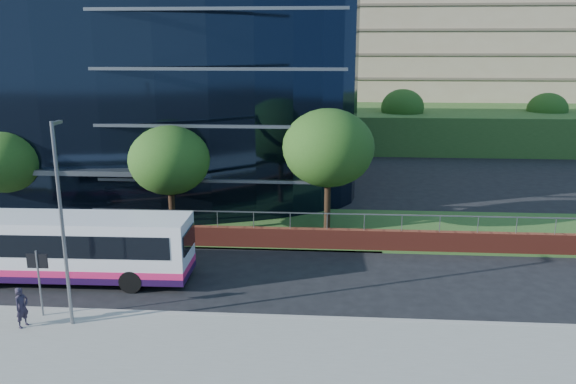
# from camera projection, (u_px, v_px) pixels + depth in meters

# --- Properties ---
(grass_verge) EXTENTS (36.00, 8.00, 0.12)m
(grass_verge) POSITION_uv_depth(u_px,v_px,m) (460.00, 231.00, 33.71)
(grass_verge) COLOR #2D511E
(grass_verge) RESTS_ON ground
(glass_office) EXTENTS (44.00, 23.10, 16.00)m
(glass_office) POSITION_uv_depth(u_px,v_px,m) (69.00, 85.00, 43.18)
(glass_office) COLOR black
(glass_office) RESTS_ON ground
(retaining_wall) EXTENTS (34.00, 0.40, 2.11)m
(retaining_wall) POSITION_uv_depth(u_px,v_px,m) (401.00, 241.00, 30.27)
(retaining_wall) COLOR maroon
(retaining_wall) RESTS_ON ground
(apartment_block) EXTENTS (60.00, 42.00, 30.00)m
(apartment_block) POSITION_uv_depth(u_px,v_px,m) (449.00, 46.00, 75.10)
(apartment_block) COLOR #2D511E
(apartment_block) RESTS_ON ground
(street_sign) EXTENTS (0.85, 0.09, 2.80)m
(street_sign) POSITION_uv_depth(u_px,v_px,m) (38.00, 269.00, 22.36)
(street_sign) COLOR slate
(street_sign) RESTS_ON pavement_near
(tree_far_b) EXTENTS (4.29, 4.29, 6.05)m
(tree_far_b) POSITION_uv_depth(u_px,v_px,m) (6.00, 162.00, 33.08)
(tree_far_b) COLOR black
(tree_far_b) RESTS_ON ground
(tree_far_c) EXTENTS (4.62, 4.62, 6.51)m
(tree_far_c) POSITION_uv_depth(u_px,v_px,m) (169.00, 160.00, 31.83)
(tree_far_c) COLOR black
(tree_far_c) RESTS_ON ground
(tree_far_d) EXTENTS (5.28, 5.28, 7.44)m
(tree_far_d) POSITION_uv_depth(u_px,v_px,m) (328.00, 148.00, 32.02)
(tree_far_d) COLOR black
(tree_far_d) RESTS_ON ground
(tree_dist_e) EXTENTS (4.62, 4.62, 6.51)m
(tree_dist_e) POSITION_uv_depth(u_px,v_px,m) (402.00, 107.00, 60.64)
(tree_dist_e) COLOR black
(tree_dist_e) RESTS_ON ground
(tree_dist_f) EXTENTS (4.29, 4.29, 6.05)m
(tree_dist_f) POSITION_uv_depth(u_px,v_px,m) (547.00, 110.00, 61.56)
(tree_dist_f) COLOR black
(tree_dist_f) RESTS_ON ground
(streetlight_east) EXTENTS (0.15, 0.77, 8.00)m
(streetlight_east) POSITION_uv_depth(u_px,v_px,m) (62.00, 219.00, 21.13)
(streetlight_east) COLOR slate
(streetlight_east) RESTS_ON pavement_near
(city_bus) EXTENTS (11.68, 2.88, 3.15)m
(city_bus) POSITION_uv_depth(u_px,v_px,m) (69.00, 247.00, 26.25)
(city_bus) COLOR silver
(city_bus) RESTS_ON ground
(pedestrian) EXTENTS (0.55, 0.68, 1.62)m
(pedestrian) POSITION_uv_depth(u_px,v_px,m) (22.00, 307.00, 21.73)
(pedestrian) COLOR #241F2F
(pedestrian) RESTS_ON pavement_near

